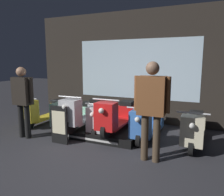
# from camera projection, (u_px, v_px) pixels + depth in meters

# --- Properties ---
(ground_plane) EXTENTS (30.00, 30.00, 0.00)m
(ground_plane) POSITION_uv_depth(u_px,v_px,m) (81.00, 164.00, 3.82)
(ground_plane) COLOR #2D2D33
(shop_wall_back) EXTENTS (6.47, 0.09, 3.20)m
(shop_wall_back) POSITION_uv_depth(u_px,v_px,m) (136.00, 67.00, 6.34)
(shop_wall_back) COLOR #28231E
(shop_wall_back) RESTS_ON ground_plane
(display_platform) EXTENTS (1.93, 1.20, 0.18)m
(display_platform) POSITION_uv_depth(u_px,v_px,m) (101.00, 131.00, 5.33)
(display_platform) COLOR black
(display_platform) RESTS_ON ground_plane
(scooter_display_left) EXTENTS (0.59, 1.77, 0.84)m
(scooter_display_left) POSITION_uv_depth(u_px,v_px,m) (86.00, 112.00, 5.43)
(scooter_display_left) COLOR black
(scooter_display_left) RESTS_ON display_platform
(scooter_display_right) EXTENTS (0.59, 1.77, 0.84)m
(scooter_display_right) POSITION_uv_depth(u_px,v_px,m) (118.00, 116.00, 5.09)
(scooter_display_right) COLOR black
(scooter_display_right) RESTS_ON display_platform
(scooter_backrow_0) EXTENTS (0.59, 1.77, 0.84)m
(scooter_backrow_0) POSITION_uv_depth(u_px,v_px,m) (46.00, 111.00, 6.35)
(scooter_backrow_0) COLOR black
(scooter_backrow_0) RESTS_ON ground_plane
(scooter_backrow_1) EXTENTS (0.59, 1.77, 0.84)m
(scooter_backrow_1) POSITION_uv_depth(u_px,v_px,m) (75.00, 114.00, 5.94)
(scooter_backrow_1) COLOR black
(scooter_backrow_1) RESTS_ON ground_plane
(scooter_backrow_2) EXTENTS (0.59, 1.77, 0.84)m
(scooter_backrow_2) POSITION_uv_depth(u_px,v_px,m) (109.00, 118.00, 5.54)
(scooter_backrow_2) COLOR black
(scooter_backrow_2) RESTS_ON ground_plane
(scooter_backrow_3) EXTENTS (0.59, 1.77, 0.84)m
(scooter_backrow_3) POSITION_uv_depth(u_px,v_px,m) (148.00, 123.00, 5.13)
(scooter_backrow_3) COLOR black
(scooter_backrow_3) RESTS_ON ground_plane
(scooter_backrow_4) EXTENTS (0.59, 1.77, 0.84)m
(scooter_backrow_4) POSITION_uv_depth(u_px,v_px,m) (194.00, 128.00, 4.73)
(scooter_backrow_4) COLOR black
(scooter_backrow_4) RESTS_ON ground_plane
(person_left_browsing) EXTENTS (0.59, 0.24, 1.65)m
(person_left_browsing) POSITION_uv_depth(u_px,v_px,m) (23.00, 97.00, 4.99)
(person_left_browsing) COLOR black
(person_left_browsing) RESTS_ON ground_plane
(person_right_browsing) EXTENTS (0.63, 0.27, 1.77)m
(person_right_browsing) POSITION_uv_depth(u_px,v_px,m) (152.00, 102.00, 3.78)
(person_right_browsing) COLOR #473828
(person_right_browsing) RESTS_ON ground_plane
(price_sign_board) EXTENTS (0.41, 0.04, 0.83)m
(price_sign_board) POSITION_uv_depth(u_px,v_px,m) (59.00, 125.00, 4.70)
(price_sign_board) COLOR black
(price_sign_board) RESTS_ON ground_plane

